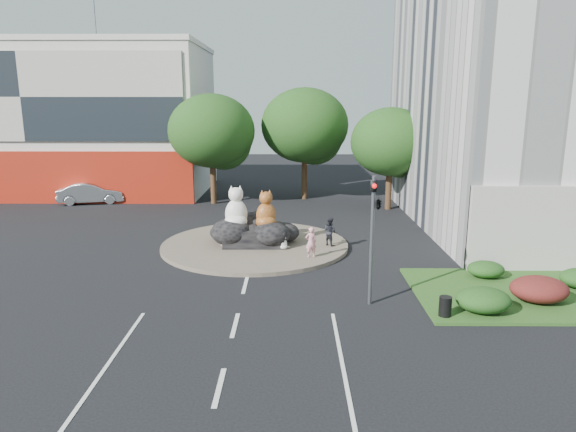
{
  "coord_description": "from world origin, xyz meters",
  "views": [
    {
      "loc": [
        1.98,
        -16.67,
        7.66
      ],
      "look_at": [
        1.8,
        8.65,
        2.0
      ],
      "focal_mm": 32.0,
      "sensor_mm": 36.0,
      "label": 1
    }
  ],
  "objects_px": {
    "pedestrian_pink": "(311,242)",
    "litter_bin": "(445,306)",
    "cat_tabby": "(266,209)",
    "cat_white": "(236,207)",
    "kitten_white": "(284,242)",
    "kitten_calico": "(225,239)",
    "pedestrian_dark": "(330,231)",
    "parked_car": "(92,193)"
  },
  "relations": [
    {
      "from": "pedestrian_dark",
      "to": "cat_tabby",
      "type": "bearing_deg",
      "value": 41.02
    },
    {
      "from": "pedestrian_dark",
      "to": "cat_white",
      "type": "bearing_deg",
      "value": 41.82
    },
    {
      "from": "pedestrian_pink",
      "to": "kitten_calico",
      "type": "bearing_deg",
      "value": -36.1
    },
    {
      "from": "cat_white",
      "to": "kitten_white",
      "type": "relative_size",
      "value": 2.88
    },
    {
      "from": "cat_tabby",
      "to": "kitten_white",
      "type": "xyz_separation_m",
      "value": [
        0.94,
        -0.96,
        -1.53
      ]
    },
    {
      "from": "kitten_calico",
      "to": "pedestrian_pink",
      "type": "height_order",
      "value": "pedestrian_pink"
    },
    {
      "from": "kitten_white",
      "to": "pedestrian_pink",
      "type": "height_order",
      "value": "pedestrian_pink"
    },
    {
      "from": "cat_white",
      "to": "kitten_white",
      "type": "distance_m",
      "value": 3.17
    },
    {
      "from": "parked_car",
      "to": "pedestrian_dark",
      "type": "bearing_deg",
      "value": -138.18
    },
    {
      "from": "pedestrian_pink",
      "to": "litter_bin",
      "type": "xyz_separation_m",
      "value": [
        4.58,
        -6.83,
        -0.48
      ]
    },
    {
      "from": "parked_car",
      "to": "kitten_calico",
      "type": "bearing_deg",
      "value": -149.84
    },
    {
      "from": "pedestrian_pink",
      "to": "parked_car",
      "type": "bearing_deg",
      "value": -55.93
    },
    {
      "from": "pedestrian_dark",
      "to": "litter_bin",
      "type": "height_order",
      "value": "pedestrian_dark"
    },
    {
      "from": "cat_white",
      "to": "pedestrian_pink",
      "type": "relative_size",
      "value": 1.5
    },
    {
      "from": "cat_tabby",
      "to": "pedestrian_dark",
      "type": "bearing_deg",
      "value": -20.87
    },
    {
      "from": "litter_bin",
      "to": "kitten_white",
      "type": "bearing_deg",
      "value": 125.72
    },
    {
      "from": "parked_car",
      "to": "litter_bin",
      "type": "relative_size",
      "value": 6.81
    },
    {
      "from": "cat_tabby",
      "to": "pedestrian_pink",
      "type": "height_order",
      "value": "cat_tabby"
    },
    {
      "from": "cat_white",
      "to": "pedestrian_pink",
      "type": "xyz_separation_m",
      "value": [
        3.88,
        -2.4,
        -1.28
      ]
    },
    {
      "from": "cat_tabby",
      "to": "cat_white",
      "type": "bearing_deg",
      "value": 161.63
    },
    {
      "from": "litter_bin",
      "to": "parked_car",
      "type": "bearing_deg",
      "value": 134.33
    },
    {
      "from": "cat_white",
      "to": "pedestrian_pink",
      "type": "height_order",
      "value": "cat_white"
    },
    {
      "from": "kitten_white",
      "to": "litter_bin",
      "type": "bearing_deg",
      "value": -100.57
    },
    {
      "from": "kitten_white",
      "to": "litter_bin",
      "type": "distance_m",
      "value": 10.16
    },
    {
      "from": "cat_white",
      "to": "cat_tabby",
      "type": "bearing_deg",
      "value": -4.7
    },
    {
      "from": "kitten_white",
      "to": "pedestrian_dark",
      "type": "height_order",
      "value": "pedestrian_dark"
    },
    {
      "from": "kitten_white",
      "to": "parked_car",
      "type": "distance_m",
      "value": 19.9
    },
    {
      "from": "cat_white",
      "to": "litter_bin",
      "type": "bearing_deg",
      "value": -51.37
    },
    {
      "from": "cat_tabby",
      "to": "kitten_calico",
      "type": "relative_size",
      "value": 2.5
    },
    {
      "from": "pedestrian_pink",
      "to": "litter_bin",
      "type": "bearing_deg",
      "value": 109.62
    },
    {
      "from": "kitten_white",
      "to": "parked_car",
      "type": "xyz_separation_m",
      "value": [
        -14.95,
        13.13,
        0.21
      ]
    },
    {
      "from": "cat_white",
      "to": "parked_car",
      "type": "xyz_separation_m",
      "value": [
        -12.43,
        12.16,
        -1.43
      ]
    },
    {
      "from": "cat_white",
      "to": "litter_bin",
      "type": "xyz_separation_m",
      "value": [
        8.46,
        -9.23,
        -1.76
      ]
    },
    {
      "from": "kitten_calico",
      "to": "pedestrian_dark",
      "type": "bearing_deg",
      "value": 53.35
    },
    {
      "from": "kitten_calico",
      "to": "cat_white",
      "type": "bearing_deg",
      "value": 96.05
    },
    {
      "from": "pedestrian_dark",
      "to": "kitten_calico",
      "type": "bearing_deg",
      "value": 48.35
    },
    {
      "from": "cat_tabby",
      "to": "litter_bin",
      "type": "relative_size",
      "value": 2.85
    },
    {
      "from": "kitten_white",
      "to": "pedestrian_dark",
      "type": "xyz_separation_m",
      "value": [
        2.43,
        0.76,
        0.35
      ]
    },
    {
      "from": "cat_tabby",
      "to": "pedestrian_pink",
      "type": "relative_size",
      "value": 1.35
    },
    {
      "from": "kitten_calico",
      "to": "litter_bin",
      "type": "xyz_separation_m",
      "value": [
        9.03,
        -8.62,
        -0.13
      ]
    },
    {
      "from": "cat_tabby",
      "to": "parked_car",
      "type": "relative_size",
      "value": 0.42
    },
    {
      "from": "kitten_calico",
      "to": "pedestrian_pink",
      "type": "bearing_deg",
      "value": 27.44
    }
  ]
}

